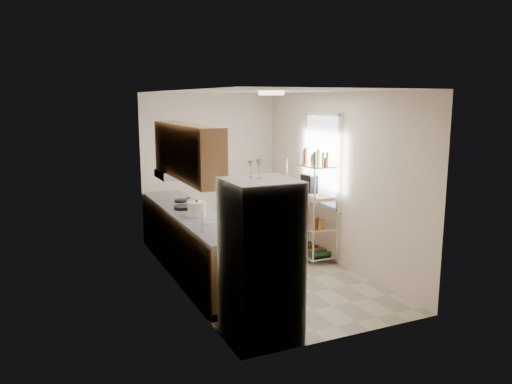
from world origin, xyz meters
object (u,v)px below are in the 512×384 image
Objects in this scene: rice_cooker at (197,209)px; espresso_machine at (309,183)px; frying_pan_large at (184,207)px; refrigerator at (261,261)px; cutting_board at (321,197)px.

espresso_machine reaches higher than rice_cooker.
refrigerator is at bearing -86.38° from frying_pan_large.
rice_cooker is 0.64× the size of cutting_board.
espresso_machine is (2.05, 0.45, 0.16)m from rice_cooker.
rice_cooker is 0.53m from frying_pan_large.
frying_pan_large is at bearing 92.00° from refrigerator.
espresso_machine reaches higher than frying_pan_large.
refrigerator reaches higher than rice_cooker.
espresso_machine is (2.08, -0.07, 0.23)m from frying_pan_large.
frying_pan_large is (-0.04, 0.52, -0.08)m from rice_cooker.
espresso_machine is at bearing 50.45° from refrigerator.
frying_pan_large is at bearing 163.69° from cutting_board.
refrigerator is 2.49m from frying_pan_large.
refrigerator is 2.70m from cutting_board.
rice_cooker reaches higher than frying_pan_large.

